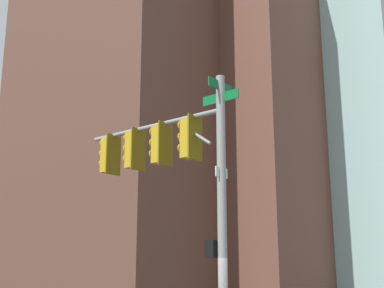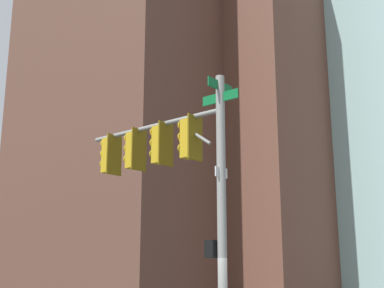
# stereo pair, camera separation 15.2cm
# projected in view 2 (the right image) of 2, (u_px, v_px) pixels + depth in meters

# --- Properties ---
(signal_pole_assembly) EXTENTS (0.94, 5.10, 6.90)m
(signal_pole_assembly) POSITION_uv_depth(u_px,v_px,m) (170.00, 166.00, 14.04)
(signal_pole_assembly) COLOR gray
(signal_pole_assembly) RESTS_ON ground_plane
(building_brick_nearside) EXTENTS (27.41, 15.40, 47.29)m
(building_brick_nearside) POSITION_uv_depth(u_px,v_px,m) (188.00, 42.00, 51.06)
(building_brick_nearside) COLOR brown
(building_brick_nearside) RESTS_ON ground_plane
(building_brick_midblock) EXTENTS (17.35, 16.67, 29.66)m
(building_brick_midblock) POSITION_uv_depth(u_px,v_px,m) (245.00, 134.00, 49.31)
(building_brick_midblock) COLOR brown
(building_brick_midblock) RESTS_ON ground_plane
(building_glass_tower) EXTENTS (22.19, 29.81, 62.19)m
(building_glass_tower) POSITION_uv_depth(u_px,v_px,m) (285.00, 19.00, 62.53)
(building_glass_tower) COLOR #9EC6C1
(building_glass_tower) RESTS_ON ground_plane
(building_brick_farside) EXTENTS (17.60, 14.90, 37.60)m
(building_brick_farside) POSITION_uv_depth(u_px,v_px,m) (313.00, 144.00, 69.16)
(building_brick_farside) COLOR brown
(building_brick_farside) RESTS_ON ground_plane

